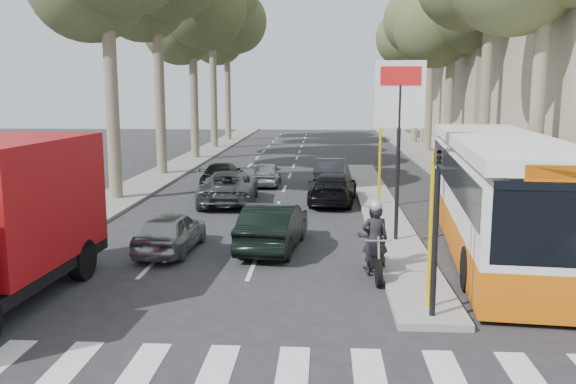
% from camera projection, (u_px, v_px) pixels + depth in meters
% --- Properties ---
extents(ground, '(120.00, 120.00, 0.00)m').
position_uv_depth(ground, '(280.00, 295.00, 14.22)').
color(ground, '#28282B').
rests_on(ground, ground).
extents(sidewalk_right, '(3.20, 70.00, 0.12)m').
position_uv_depth(sidewalk_right, '(445.00, 165.00, 38.32)').
color(sidewalk_right, gray).
rests_on(sidewalk_right, ground).
extents(median_left, '(2.40, 64.00, 0.12)m').
position_uv_depth(median_left, '(194.00, 158.00, 42.24)').
color(median_left, gray).
rests_on(median_left, ground).
extents(traffic_island, '(1.50, 26.00, 0.16)m').
position_uv_depth(traffic_island, '(379.00, 205.00, 24.84)').
color(traffic_island, gray).
rests_on(traffic_island, ground).
extents(building_far, '(11.00, 20.00, 16.00)m').
position_uv_depth(building_far, '(519.00, 46.00, 45.46)').
color(building_far, '#B7A88E').
rests_on(building_far, ground).
extents(billboard, '(1.50, 12.10, 5.60)m').
position_uv_depth(billboard, '(399.00, 125.00, 18.33)').
color(billboard, yellow).
rests_on(billboard, ground).
extents(traffic_light_island, '(0.16, 0.41, 3.60)m').
position_uv_depth(traffic_light_island, '(437.00, 204.00, 12.14)').
color(traffic_light_island, black).
rests_on(traffic_light_island, ground).
extents(tree_l_c, '(7.40, 7.20, 13.71)m').
position_uv_depth(tree_l_c, '(194.00, 9.00, 40.68)').
color(tree_l_c, '#6B604C').
rests_on(tree_l_c, ground).
extents(tree_l_d, '(7.40, 7.20, 15.66)m').
position_uv_depth(tree_l_d, '(214.00, 0.00, 48.27)').
color(tree_l_d, '#6B604C').
rests_on(tree_l_d, ground).
extents(tree_l_e, '(7.40, 7.20, 14.49)m').
position_uv_depth(tree_l_e, '(228.00, 24.00, 56.33)').
color(tree_l_e, '#6B604C').
rests_on(tree_l_e, ground).
extents(tree_r_c, '(7.40, 7.20, 13.32)m').
position_uv_depth(tree_r_c, '(455.00, 9.00, 37.79)').
color(tree_r_c, '#6B604C').
rests_on(tree_r_c, ground).
extents(tree_r_d, '(7.40, 7.20, 14.88)m').
position_uv_depth(tree_r_d, '(434.00, 4.00, 45.43)').
color(tree_r_d, '#6B604C').
rests_on(tree_r_d, ground).
extents(tree_r_e, '(7.40, 7.20, 14.10)m').
position_uv_depth(tree_r_e, '(419.00, 25.00, 53.41)').
color(tree_r_e, '#6B604C').
rests_on(tree_r_e, ground).
extents(silver_hatchback, '(1.66, 3.70, 1.23)m').
position_uv_depth(silver_hatchback, '(171.00, 231.00, 17.96)').
color(silver_hatchback, '#97999F').
rests_on(silver_hatchback, ground).
extents(dark_hatchback, '(1.96, 4.40, 1.40)m').
position_uv_depth(dark_hatchback, '(273.00, 226.00, 18.28)').
color(dark_hatchback, black).
rests_on(dark_hatchback, ground).
extents(queue_car_a, '(2.67, 5.15, 1.39)m').
position_uv_depth(queue_car_a, '(229.00, 187.00, 25.65)').
color(queue_car_a, '#474B4F').
rests_on(queue_car_a, ground).
extents(queue_car_b, '(2.27, 4.66, 1.31)m').
position_uv_depth(queue_car_b, '(333.00, 188.00, 25.65)').
color(queue_car_b, black).
rests_on(queue_car_b, ground).
extents(queue_car_c, '(1.42, 3.46, 1.18)m').
position_uv_depth(queue_car_c, '(266.00, 174.00, 30.48)').
color(queue_car_c, '#A6A8AE').
rests_on(queue_car_c, ground).
extents(queue_car_d, '(1.67, 4.26, 1.38)m').
position_uv_depth(queue_car_d, '(330.00, 171.00, 30.54)').
color(queue_car_d, '#44464A').
rests_on(queue_car_d, ground).
extents(queue_car_e, '(1.71, 4.20, 1.22)m').
position_uv_depth(queue_car_e, '(222.00, 175.00, 29.98)').
color(queue_car_e, black).
rests_on(queue_car_e, ground).
extents(city_bus, '(4.13, 13.21, 3.42)m').
position_uv_depth(city_bus, '(498.00, 190.00, 18.14)').
color(city_bus, '#D4600B').
rests_on(city_bus, ground).
extents(motorcycle, '(0.86, 2.35, 2.00)m').
position_uv_depth(motorcycle, '(374.00, 240.00, 15.74)').
color(motorcycle, black).
rests_on(motorcycle, ground).
extents(pedestrian_near, '(0.67, 1.18, 1.92)m').
position_uv_depth(pedestrian_near, '(492.00, 190.00, 22.44)').
color(pedestrian_near, '#473854').
rests_on(pedestrian_near, sidewalk_right).
extents(pedestrian_far, '(1.35, 0.83, 1.95)m').
position_uv_depth(pedestrian_far, '(525.00, 190.00, 22.38)').
color(pedestrian_far, brown).
rests_on(pedestrian_far, sidewalk_right).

